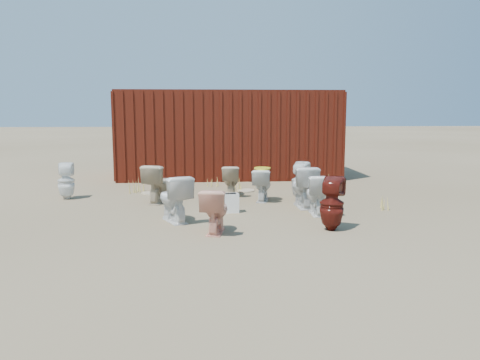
{
  "coord_description": "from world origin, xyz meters",
  "views": [
    {
      "loc": [
        -0.61,
        -8.16,
        1.84
      ],
      "look_at": [
        0.0,
        0.6,
        0.55
      ],
      "focal_mm": 35.0,
      "sensor_mm": 36.0,
      "label": 1
    }
  ],
  "objects": [
    {
      "name": "loose_lid_near",
      "position": [
        0.28,
        2.55,
        0.01
      ],
      "size": [
        0.53,
        0.6,
        0.02
      ],
      "primitive_type": "ellipsoid",
      "rotation": [
        0.0,
        0.0,
        -0.38
      ],
      "color": "#C3AF8D",
      "rests_on": "ground"
    },
    {
      "name": "toilet_back_e",
      "position": [
        1.32,
        1.43,
        0.4
      ],
      "size": [
        0.49,
        0.49,
        0.8
      ],
      "primitive_type": "imported",
      "rotation": [
        0.0,
        0.0,
        2.66
      ],
      "color": "white",
      "rests_on": "ground"
    },
    {
      "name": "toilet_back_beige_left",
      "position": [
        -0.11,
        1.98,
        0.34
      ],
      "size": [
        0.42,
        0.68,
        0.67
      ],
      "primitive_type": "imported",
      "rotation": [
        0.0,
        0.0,
        3.07
      ],
      "color": "beige",
      "rests_on": "ground"
    },
    {
      "name": "shipping_container",
      "position": [
        0.0,
        5.2,
        1.2
      ],
      "size": [
        6.0,
        2.4,
        2.4
      ],
      "primitive_type": "cube",
      "color": "#44170B",
      "rests_on": "ground"
    },
    {
      "name": "weed_clump_a",
      "position": [
        -2.27,
        2.55,
        0.15
      ],
      "size": [
        0.36,
        0.36,
        0.3
      ],
      "primitive_type": "cone",
      "color": "#CBB451",
      "rests_on": "ground"
    },
    {
      "name": "weed_clump_b",
      "position": [
        0.05,
        2.75,
        0.13
      ],
      "size": [
        0.32,
        0.32,
        0.26
      ],
      "primitive_type": "cone",
      "color": "#CBB451",
      "rests_on": "ground"
    },
    {
      "name": "weed_clump_e",
      "position": [
        1.79,
        3.48,
        0.14
      ],
      "size": [
        0.34,
        0.34,
        0.27
      ],
      "primitive_type": "cone",
      "color": "#CBB451",
      "rests_on": "ground"
    },
    {
      "name": "toilet_front_e",
      "position": [
        1.23,
        0.64,
        0.4
      ],
      "size": [
        0.49,
        0.81,
        0.81
      ],
      "primitive_type": "imported",
      "rotation": [
        0.0,
        0.0,
        3.18
      ],
      "color": "silver",
      "rests_on": "ground"
    },
    {
      "name": "weed_clump_d",
      "position": [
        -0.48,
        3.23,
        0.13
      ],
      "size": [
        0.3,
        0.3,
        0.25
      ],
      "primitive_type": "cone",
      "color": "#CBB451",
      "rests_on": "ground"
    },
    {
      "name": "toilet_back_a",
      "position": [
        -3.6,
        1.83,
        0.38
      ],
      "size": [
        0.41,
        0.41,
        0.77
      ],
      "primitive_type": "imported",
      "rotation": [
        0.0,
        0.0,
        3.34
      ],
      "color": "white",
      "rests_on": "ground"
    },
    {
      "name": "weed_clump_c",
      "position": [
        2.5,
        2.97,
        0.14
      ],
      "size": [
        0.36,
        0.36,
        0.27
      ],
      "primitive_type": "cone",
      "color": "#CBB451",
      "rests_on": "ground"
    },
    {
      "name": "toilet_front_c",
      "position": [
        1.35,
        -0.0,
        0.36
      ],
      "size": [
        0.43,
        0.72,
        0.73
      ],
      "primitive_type": "imported",
      "rotation": [
        0.0,
        0.0,
        3.11
      ],
      "color": "white",
      "rests_on": "ground"
    },
    {
      "name": "toilet_front_pink",
      "position": [
        -0.51,
        -1.17,
        0.35
      ],
      "size": [
        0.51,
        0.74,
        0.69
      ],
      "primitive_type": "imported",
      "rotation": [
        0.0,
        0.0,
        2.95
      ],
      "color": "#FBAE91",
      "rests_on": "ground"
    },
    {
      "name": "toilet_back_beige_right",
      "position": [
        -1.59,
        1.3,
        0.39
      ],
      "size": [
        0.7,
        0.88,
        0.79
      ],
      "primitive_type": "imported",
      "rotation": [
        0.0,
        0.0,
        2.76
      ],
      "color": "#C4B08F",
      "rests_on": "ground"
    },
    {
      "name": "ground",
      "position": [
        0.0,
        0.0,
        0.0
      ],
      "size": [
        100.0,
        100.0,
        0.0
      ],
      "primitive_type": "plane",
      "color": "brown",
      "rests_on": "ground"
    },
    {
      "name": "toilet_front_a",
      "position": [
        -1.18,
        -0.39,
        0.4
      ],
      "size": [
        0.73,
        0.89,
        0.79
      ],
      "primitive_type": "imported",
      "rotation": [
        0.0,
        0.0,
        3.58
      ],
      "color": "white",
      "rests_on": "ground"
    },
    {
      "name": "loose_lid_far",
      "position": [
        -1.91,
        2.37,
        0.01
      ],
      "size": [
        0.59,
        0.59,
        0.02
      ],
      "primitive_type": "ellipsoid",
      "rotation": [
        0.0,
        0.0,
        0.79
      ],
      "color": "#C1B18C",
      "rests_on": "ground"
    },
    {
      "name": "toilet_front_maroon",
      "position": [
        1.31,
        -1.14,
        0.42
      ],
      "size": [
        0.51,
        0.51,
        0.83
      ],
      "primitive_type": "imported",
      "rotation": [
        0.0,
        0.0,
        2.67
      ],
      "color": "#5A160F",
      "rests_on": "ground"
    },
    {
      "name": "yellow_lid",
      "position": [
        0.51,
        1.34,
        0.68
      ],
      "size": [
        0.34,
        0.42,
        0.02
      ],
      "primitive_type": "ellipsoid",
      "color": "yellow",
      "rests_on": "toilet_back_yellowlid"
    },
    {
      "name": "weed_clump_f",
      "position": [
        2.74,
        0.36,
        0.12
      ],
      "size": [
        0.28,
        0.28,
        0.25
      ],
      "primitive_type": "cone",
      "color": "#CBB451",
      "rests_on": "ground"
    },
    {
      "name": "toilet_back_yellowlid",
      "position": [
        0.51,
        1.34,
        0.33
      ],
      "size": [
        0.51,
        0.72,
        0.67
      ],
      "primitive_type": "imported",
      "rotation": [
        0.0,
        0.0,
        2.92
      ],
      "color": "white",
      "rests_on": "ground"
    },
    {
      "name": "loose_tank",
      "position": [
        -0.3,
        0.25,
        0.17
      ],
      "size": [
        0.52,
        0.25,
        0.35
      ],
      "primitive_type": "cube",
      "rotation": [
        0.0,
        0.0,
        0.11
      ],
      "color": "white",
      "rests_on": "ground"
    }
  ]
}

